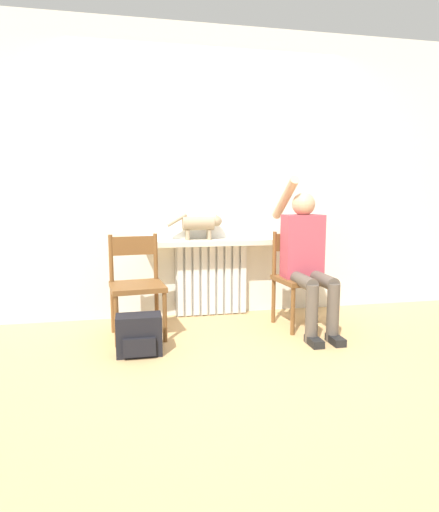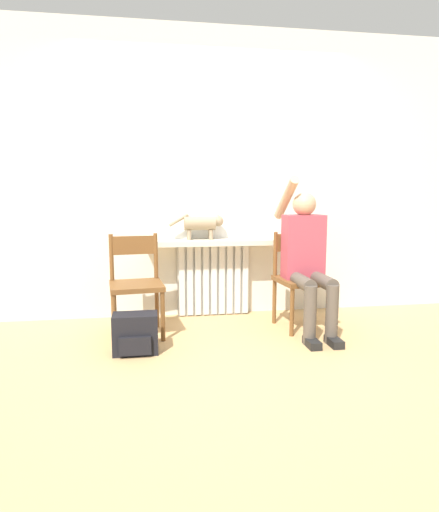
% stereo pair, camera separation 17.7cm
% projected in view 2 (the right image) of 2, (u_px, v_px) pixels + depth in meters
% --- Properties ---
extents(ground_plane, '(12.00, 12.00, 0.00)m').
position_uv_depth(ground_plane, '(236.00, 358.00, 3.07)').
color(ground_plane, tan).
extents(wall_with_window, '(7.00, 0.06, 2.70)m').
position_uv_depth(wall_with_window, '(212.00, 175.00, 4.08)').
color(wall_with_window, silver).
rests_on(wall_with_window, ground_plane).
extents(radiator, '(0.69, 0.08, 0.70)m').
position_uv_depth(radiator, '(213.00, 280.00, 4.14)').
color(radiator, silver).
rests_on(radiator, ground_plane).
extents(windowsill, '(1.31, 0.25, 0.05)m').
position_uv_depth(windowsill, '(214.00, 242.00, 4.02)').
color(windowsill, beige).
rests_on(windowsill, radiator).
extents(window_glass, '(1.26, 0.01, 1.33)m').
position_uv_depth(window_glass, '(213.00, 168.00, 4.04)').
color(window_glass, white).
rests_on(window_glass, windowsill).
extents(chair_left, '(0.47, 0.47, 0.84)m').
position_uv_depth(chair_left, '(136.00, 283.00, 3.54)').
color(chair_left, brown).
rests_on(chair_left, ground_plane).
extents(chair_right, '(0.47, 0.47, 0.84)m').
position_uv_depth(chair_right, '(301.00, 278.00, 3.76)').
color(chair_right, brown).
rests_on(chair_right, ground_plane).
extents(person, '(0.36, 0.99, 1.32)m').
position_uv_depth(person, '(307.00, 255.00, 3.61)').
color(person, brown).
rests_on(person, ground_plane).
extents(cat, '(0.52, 0.13, 0.25)m').
position_uv_depth(cat, '(202.00, 224.00, 4.00)').
color(cat, '#9E896B').
rests_on(cat, windowsill).
extents(backpack, '(0.33, 0.22, 0.30)m').
position_uv_depth(backpack, '(135.00, 334.00, 3.15)').
color(backpack, black).
rests_on(backpack, ground_plane).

